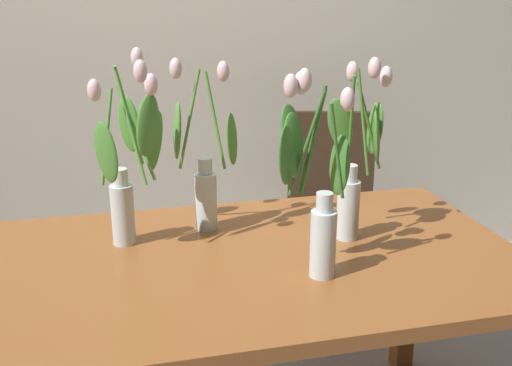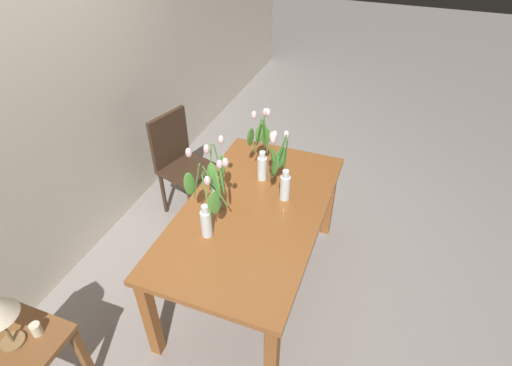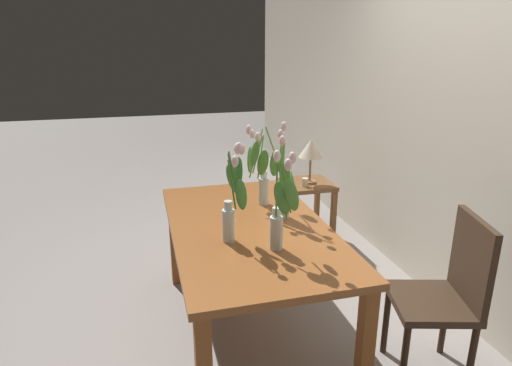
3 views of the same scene
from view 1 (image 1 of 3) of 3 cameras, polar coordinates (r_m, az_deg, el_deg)
room_wall_rear at (r=2.96m, az=-7.65°, el=15.79°), size 9.00×0.10×2.70m
dining_table at (r=1.73m, az=-1.33°, el=-9.85°), size 1.60×0.90×0.74m
tulip_vase_0 at (r=1.53m, az=5.61°, el=-0.69°), size 0.22×0.14×0.53m
tulip_vase_1 at (r=1.79m, az=9.47°, el=1.23°), size 0.18×0.17×0.54m
tulip_vase_2 at (r=1.82m, az=-4.87°, el=0.79°), size 0.22×0.11×0.53m
tulip_vase_3 at (r=1.73m, az=-12.14°, el=1.32°), size 0.22×0.27×0.56m
dining_chair at (r=2.75m, az=7.23°, el=-1.93°), size 0.49×0.49×0.93m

